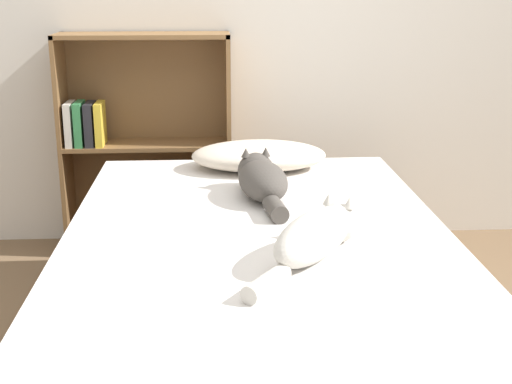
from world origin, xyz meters
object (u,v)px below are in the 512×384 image
Objects in this scene: bed at (259,311)px; pillow at (259,156)px; cat_dark at (262,179)px; cat_light at (317,235)px; bookshelf at (142,140)px.

pillow reaches higher than bed.
cat_dark reaches higher than bed.
pillow is at bearing 40.19° from cat_light.
cat_dark is 0.48× the size of bookshelf.
bed is at bearing 76.21° from cat_light.
bookshelf is (-0.52, 0.87, -0.04)m from cat_dark.
cat_dark is (0.04, 0.43, 0.32)m from bed.
cat_light is at bearing -84.14° from pillow.
pillow is 1.13× the size of cat_dark.
pillow is at bearing -41.15° from bookshelf.
cat_light is (0.10, -1.01, 0.01)m from pillow.
pillow is 0.71m from bookshelf.
pillow is at bearing -9.51° from cat_dark.
cat_dark reaches higher than cat_light.
cat_light is (0.16, -0.17, 0.32)m from bed.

